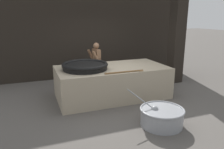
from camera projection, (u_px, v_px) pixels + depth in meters
ground_plane at (112, 96)px, 6.62m from camera, size 60.00×60.00×0.00m
back_wall at (88, 28)px, 8.47m from camera, size 7.94×0.24×3.81m
support_pillar at (178, 29)px, 7.66m from camera, size 0.43×0.43×3.81m
hearth_platform at (112, 82)px, 6.50m from camera, size 3.21×1.66×0.91m
giant_wok_near at (85, 66)px, 6.08m from camera, size 1.28×1.28×0.19m
stirring_paddle at (126, 72)px, 5.76m from camera, size 1.09×0.10×0.04m
cook at (96, 63)px, 7.50m from camera, size 0.37×0.57×1.49m
prep_bowl_vegetables at (162, 116)px, 4.81m from camera, size 1.15×0.98×0.80m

